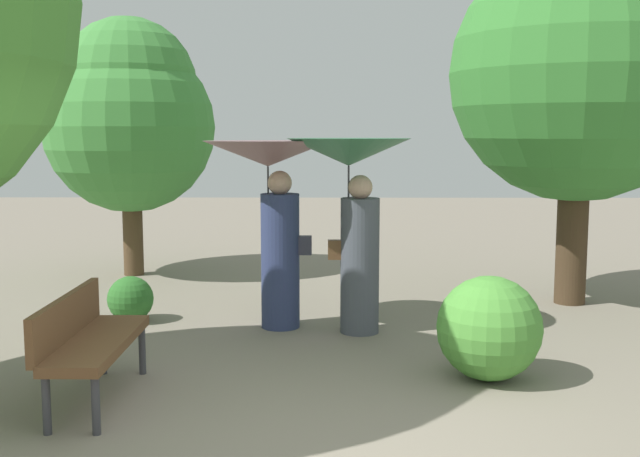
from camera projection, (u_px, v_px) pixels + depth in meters
person_left at (272, 189)px, 8.01m from camera, size 1.36×1.36×1.99m
person_right at (353, 191)px, 7.80m from camera, size 1.27×1.27×2.02m
park_bench at (87, 337)px, 5.87m from camera, size 0.49×1.50×0.83m
tree_near_right at (580, 53)px, 8.97m from camera, size 3.05×3.05×4.73m
tree_mid_left at (129, 114)px, 10.92m from camera, size 2.45×2.45×3.71m
bush_path_right at (130, 299)px, 8.40m from camera, size 0.50×0.50×0.50m
bush_behind_bench at (489, 328)px, 6.39m from camera, size 0.88×0.88×0.88m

